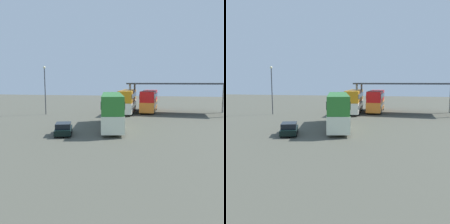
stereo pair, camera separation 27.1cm
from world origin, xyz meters
TOP-DOWN VIEW (x-y plane):
  - ground_plane at (0.00, 0.00)m, footprint 140.00×140.00m
  - double_decker_main at (-0.32, 2.50)m, footprint 4.69×11.77m
  - parked_hatchback at (-4.75, -2.44)m, footprint 2.73×3.99m
  - double_decker_near_canopy at (-0.16, 17.65)m, footprint 2.69×11.57m
  - double_decker_mid_row at (3.73, 19.57)m, footprint 3.14×10.20m
  - depot_canopy at (8.84, 18.49)m, footprint 18.19×7.69m
  - lamppost_tall at (-14.10, 12.48)m, footprint 0.44×0.44m

SIDE VIEW (x-z plane):
  - ground_plane at x=0.00m, z-range 0.00..0.00m
  - parked_hatchback at x=-4.75m, z-range 0.00..1.35m
  - double_decker_mid_row at x=3.73m, z-range 0.20..4.24m
  - double_decker_near_canopy at x=-0.16m, z-range 0.20..4.39m
  - double_decker_main at x=-0.32m, z-range 0.21..4.45m
  - depot_canopy at x=8.84m, z-range 2.40..7.93m
  - lamppost_tall at x=-14.10m, z-range 1.04..9.45m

